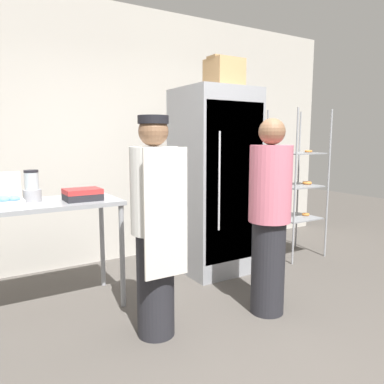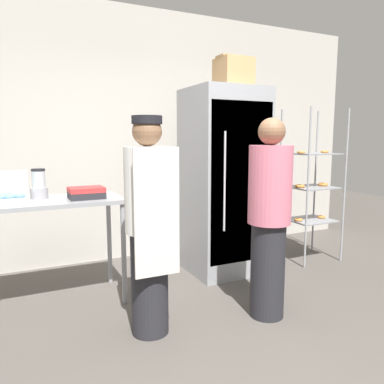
% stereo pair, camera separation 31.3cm
% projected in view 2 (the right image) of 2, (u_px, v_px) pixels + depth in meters
% --- Properties ---
extents(ground_plane, '(14.00, 14.00, 0.00)m').
position_uv_depth(ground_plane, '(239.00, 350.00, 2.59)').
color(ground_plane, '#4C4742').
extents(back_wall, '(6.40, 0.12, 2.97)m').
position_uv_depth(back_wall, '(134.00, 136.00, 4.53)').
color(back_wall, '#B7B2A8').
rests_on(back_wall, ground_plane).
extents(refrigerator, '(0.76, 0.78, 1.97)m').
position_uv_depth(refrigerator, '(223.00, 182.00, 4.05)').
color(refrigerator, gray).
rests_on(refrigerator, ground_plane).
extents(baking_rack, '(0.58, 0.50, 1.79)m').
position_uv_depth(baking_rack, '(312.00, 187.00, 4.45)').
color(baking_rack, '#93969B').
rests_on(baking_rack, ground_plane).
extents(prep_counter, '(1.19, 0.63, 0.93)m').
position_uv_depth(prep_counter, '(51.00, 212.00, 3.22)').
color(prep_counter, gray).
rests_on(prep_counter, ground_plane).
extents(donut_box, '(0.28, 0.22, 0.26)m').
position_uv_depth(donut_box, '(10.00, 197.00, 3.01)').
color(donut_box, white).
rests_on(donut_box, prep_counter).
extents(blender_pitcher, '(0.14, 0.14, 0.26)m').
position_uv_depth(blender_pitcher, '(39.00, 186.00, 3.23)').
color(blender_pitcher, '#99999E').
rests_on(blender_pitcher, prep_counter).
extents(binder_stack, '(0.30, 0.24, 0.10)m').
position_uv_depth(binder_stack, '(86.00, 193.00, 3.25)').
color(binder_stack, '#232328').
rests_on(binder_stack, prep_counter).
extents(cardboard_storage_box, '(0.34, 0.32, 0.32)m').
position_uv_depth(cardboard_storage_box, '(233.00, 73.00, 3.87)').
color(cardboard_storage_box, '#A87F51').
rests_on(cardboard_storage_box, refrigerator).
extents(person_baker, '(0.34, 0.36, 1.61)m').
position_uv_depth(person_baker, '(149.00, 224.00, 2.71)').
color(person_baker, '#232328').
rests_on(person_baker, ground_plane).
extents(person_customer, '(0.34, 0.34, 1.61)m').
position_uv_depth(person_customer, '(269.00, 218.00, 2.98)').
color(person_customer, '#232328').
rests_on(person_customer, ground_plane).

